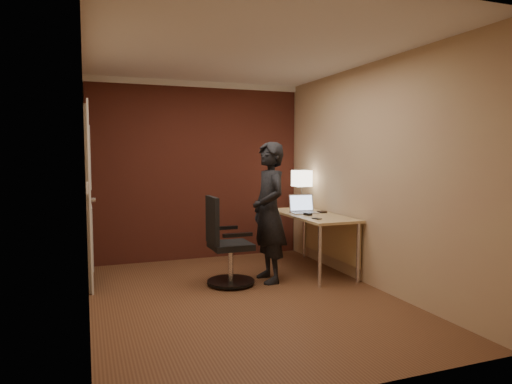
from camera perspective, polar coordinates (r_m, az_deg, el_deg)
room at (r=6.05m, az=-8.87°, el=3.56°), size 4.00×4.00×4.00m
desk at (r=5.89m, az=7.57°, el=-3.94°), size 0.60×1.50×0.73m
desk_lamp at (r=6.33m, az=5.74°, el=1.63°), size 0.22×0.22×0.54m
laptop at (r=5.95m, az=5.87°, el=-1.97°), size 0.35×0.29×0.23m
mouse at (r=5.70m, az=6.50°, el=-2.76°), size 0.08×0.11×0.03m
phone at (r=5.39m, az=7.61°, el=-3.32°), size 0.09×0.13×0.01m
wallet at (r=5.98m, az=8.24°, el=-2.48°), size 0.10×0.12×0.02m
office_chair at (r=5.19m, az=-3.86°, el=-6.90°), size 0.54×0.55×0.99m
person at (r=5.31m, az=1.65°, el=-2.54°), size 0.39×0.60×1.63m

